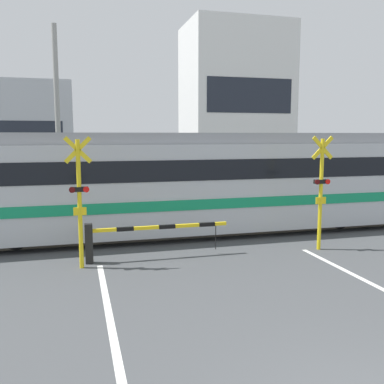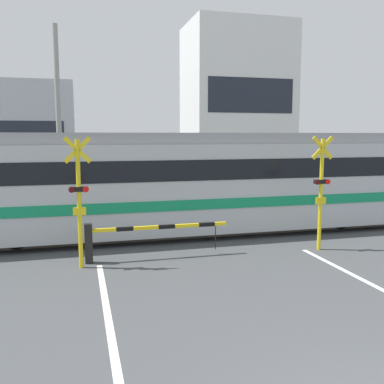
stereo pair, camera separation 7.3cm
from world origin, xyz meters
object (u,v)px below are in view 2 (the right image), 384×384
object	(u,v)px
crossing_barrier_far	(217,199)
crossing_signal_right	(321,188)
crossing_barrier_near	(128,235)
crossing_signal_left	(79,196)
commuter_train	(189,180)

from	to	relation	value
crossing_barrier_far	crossing_signal_right	bearing A→B (deg)	-78.24
crossing_barrier_near	crossing_signal_left	size ratio (longest dim) A/B	1.17
commuter_train	crossing_barrier_near	world-z (taller)	commuter_train
crossing_barrier_far	crossing_signal_left	size ratio (longest dim) A/B	1.17
crossing_signal_right	crossing_barrier_far	bearing A→B (deg)	101.76
crossing_barrier_far	crossing_barrier_near	bearing A→B (deg)	-128.03
commuter_train	crossing_barrier_far	bearing A→B (deg)	55.74
commuter_train	crossing_barrier_near	distance (m)	3.75
commuter_train	crossing_barrier_near	bearing A→B (deg)	-131.69
crossing_signal_right	crossing_signal_left	bearing A→B (deg)	180.00
commuter_train	crossing_barrier_near	xyz separation A→B (m)	(-2.38, -2.67, -1.13)
crossing_signal_left	crossing_barrier_far	bearing A→B (deg)	46.68
crossing_barrier_near	crossing_barrier_far	size ratio (longest dim) A/B	1.00
crossing_barrier_near	crossing_barrier_far	distance (m)	7.04
commuter_train	crossing_signal_left	size ratio (longest dim) A/B	5.28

